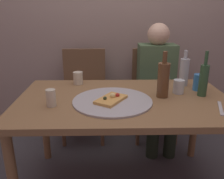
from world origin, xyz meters
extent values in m
cube|color=gray|center=(0.00, 1.15, 1.30)|extent=(6.00, 0.10, 2.60)
cube|color=olive|center=(0.00, 0.00, 0.70)|extent=(1.44, 0.86, 0.04)
cylinder|color=olive|center=(-0.66, 0.37, 0.34)|extent=(0.06, 0.06, 0.68)
cylinder|color=olive|center=(0.66, 0.37, 0.34)|extent=(0.06, 0.06, 0.68)
cylinder|color=#ADADB2|center=(-0.08, -0.07, 0.73)|extent=(0.52, 0.52, 0.01)
cube|color=tan|center=(-0.09, -0.08, 0.74)|extent=(0.23, 0.26, 0.02)
sphere|color=#EAD184|center=(-0.08, -0.06, 0.76)|extent=(0.04, 0.04, 0.04)
sphere|color=#2D381E|center=(-0.13, -0.10, 0.76)|extent=(0.02, 0.02, 0.02)
sphere|color=#B22D23|center=(-0.05, -0.05, 0.76)|extent=(0.03, 0.03, 0.03)
cylinder|color=brown|center=(0.27, 0.02, 0.84)|extent=(0.08, 0.08, 0.24)
cylinder|color=brown|center=(0.27, 0.02, 0.99)|extent=(0.03, 0.03, 0.08)
cylinder|color=#2D5133|center=(0.55, 0.04, 0.83)|extent=(0.06, 0.06, 0.22)
cylinder|color=#2D5133|center=(0.55, 0.04, 0.99)|extent=(0.02, 0.02, 0.09)
cylinder|color=#B2BCC1|center=(0.49, 0.27, 0.83)|extent=(0.07, 0.07, 0.21)
cylinder|color=#B2BCC1|center=(0.49, 0.27, 0.96)|extent=(0.03, 0.03, 0.07)
cylinder|color=beige|center=(-0.35, 0.32, 0.77)|extent=(0.08, 0.08, 0.10)
cylinder|color=silver|center=(0.40, 0.09, 0.77)|extent=(0.08, 0.08, 0.10)
cylinder|color=beige|center=(-0.46, -0.13, 0.77)|extent=(0.06, 0.06, 0.11)
cylinder|color=#337AC1|center=(0.56, 0.15, 0.78)|extent=(0.07, 0.07, 0.12)
cube|color=#B7B7BC|center=(0.58, -0.19, 0.72)|extent=(0.09, 0.21, 0.01)
cube|color=brown|center=(-0.35, 0.75, 0.45)|extent=(0.44, 0.44, 0.05)
cube|color=brown|center=(-0.35, 0.95, 0.68)|extent=(0.44, 0.04, 0.45)
cylinder|color=brown|center=(-0.16, 0.56, 0.21)|extent=(0.04, 0.04, 0.42)
cylinder|color=brown|center=(-0.54, 0.56, 0.21)|extent=(0.04, 0.04, 0.42)
cylinder|color=brown|center=(-0.16, 0.94, 0.21)|extent=(0.04, 0.04, 0.42)
cylinder|color=brown|center=(-0.54, 0.94, 0.21)|extent=(0.04, 0.04, 0.42)
cube|color=brown|center=(0.38, 0.75, 0.45)|extent=(0.44, 0.44, 0.05)
cube|color=brown|center=(0.38, 0.95, 0.68)|extent=(0.44, 0.04, 0.45)
cylinder|color=brown|center=(0.57, 0.56, 0.21)|extent=(0.04, 0.04, 0.42)
cylinder|color=brown|center=(0.19, 0.56, 0.21)|extent=(0.04, 0.04, 0.42)
cylinder|color=brown|center=(0.57, 0.94, 0.21)|extent=(0.04, 0.04, 0.42)
cylinder|color=brown|center=(0.19, 0.94, 0.21)|extent=(0.04, 0.04, 0.42)
cube|color=#4C6B47|center=(0.38, 0.77, 0.71)|extent=(0.36, 0.22, 0.52)
sphere|color=beige|center=(0.38, 0.77, 1.06)|extent=(0.21, 0.21, 0.21)
cylinder|color=black|center=(0.46, 0.57, 0.45)|extent=(0.12, 0.40, 0.12)
cylinder|color=black|center=(0.30, 0.57, 0.45)|extent=(0.12, 0.40, 0.12)
cylinder|color=black|center=(0.46, 0.37, 0.23)|extent=(0.11, 0.11, 0.45)
cylinder|color=black|center=(0.30, 0.37, 0.23)|extent=(0.11, 0.11, 0.45)
camera|label=1|loc=(-0.11, -1.50, 1.30)|focal=37.94mm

